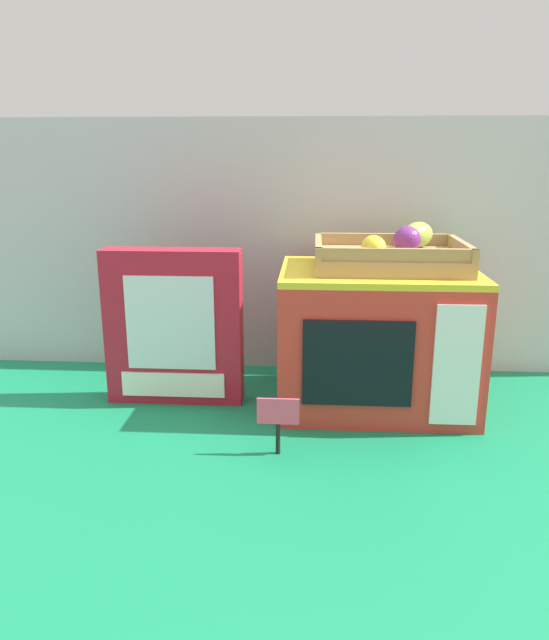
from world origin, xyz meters
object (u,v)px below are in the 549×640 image
at_px(toy_microwave, 376,338).
at_px(cookie_set_box, 174,327).
at_px(food_groups_crate, 392,255).
at_px(price_sign, 278,417).

bearing_deg(toy_microwave, cookie_set_box, -178.25).
bearing_deg(cookie_set_box, toy_microwave, 1.75).
bearing_deg(food_groups_crate, price_sign, -129.49).
height_order(toy_microwave, food_groups_crate, food_groups_crate).
distance_m(toy_microwave, food_groups_crate, 0.16).
bearing_deg(toy_microwave, food_groups_crate, 32.85).
relative_size(toy_microwave, price_sign, 3.73).
height_order(toy_microwave, price_sign, toy_microwave).
bearing_deg(price_sign, food_groups_crate, 50.51).
height_order(food_groups_crate, price_sign, food_groups_crate).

